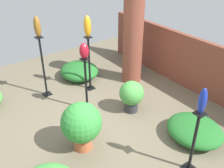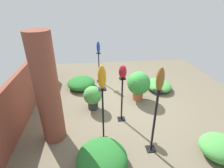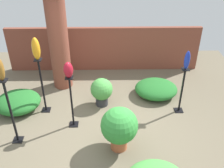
% 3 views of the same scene
% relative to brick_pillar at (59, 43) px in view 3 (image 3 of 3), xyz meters
% --- Properties ---
extents(ground_plane, '(8.00, 8.00, 0.00)m').
position_rel_brick_pillar_xyz_m(ground_plane, '(1.12, -1.86, -1.24)').
color(ground_plane, '#6B604C').
extents(brick_wall_back, '(5.60, 0.12, 1.32)m').
position_rel_brick_pillar_xyz_m(brick_wall_back, '(1.12, 0.90, -0.58)').
color(brick_wall_back, brown).
rests_on(brick_wall_back, ground).
extents(brick_pillar, '(0.50, 0.50, 2.48)m').
position_rel_brick_pillar_xyz_m(brick_pillar, '(0.00, 0.00, 0.00)').
color(brick_pillar, brown).
rests_on(brick_pillar, ground).
extents(pedestal_ruby, '(0.20, 0.20, 1.24)m').
position_rel_brick_pillar_xyz_m(pedestal_ruby, '(0.46, -1.67, -0.67)').
color(pedestal_ruby, black).
rests_on(pedestal_ruby, ground).
extents(pedestal_bronze, '(0.20, 0.20, 1.47)m').
position_rel_brick_pillar_xyz_m(pedestal_bronze, '(-0.66, -2.14, -0.56)').
color(pedestal_bronze, black).
rests_on(pedestal_bronze, ground).
extents(pedestal_cobalt, '(0.20, 0.20, 1.15)m').
position_rel_brick_pillar_xyz_m(pedestal_cobalt, '(2.93, -1.21, -0.72)').
color(pedestal_cobalt, black).
rests_on(pedestal_cobalt, ground).
extents(pedestal_amber, '(0.20, 0.20, 1.37)m').
position_rel_brick_pillar_xyz_m(pedestal_amber, '(-0.26, -1.13, -0.61)').
color(pedestal_amber, black).
rests_on(pedestal_amber, ground).
extents(art_vase_ruby, '(0.19, 0.19, 0.34)m').
position_rel_brick_pillar_xyz_m(art_vase_ruby, '(0.46, -1.67, 0.16)').
color(art_vase_ruby, maroon).
rests_on(art_vase_ruby, pedestal_ruby).
extents(art_vase_bronze, '(0.16, 0.15, 0.47)m').
position_rel_brick_pillar_xyz_m(art_vase_bronze, '(-0.66, -2.14, 0.46)').
color(art_vase_bronze, brown).
rests_on(art_vase_bronze, pedestal_bronze).
extents(art_vase_cobalt, '(0.12, 0.13, 0.43)m').
position_rel_brick_pillar_xyz_m(art_vase_cobalt, '(2.93, -1.21, 0.12)').
color(art_vase_cobalt, '#192D9E').
rests_on(art_vase_cobalt, pedestal_cobalt).
extents(art_vase_amber, '(0.17, 0.17, 0.50)m').
position_rel_brick_pillar_xyz_m(art_vase_amber, '(-0.26, -1.13, 0.38)').
color(art_vase_amber, orange).
rests_on(art_vase_amber, pedestal_amber).
extents(potted_plant_mid_right, '(0.73, 0.73, 0.94)m').
position_rel_brick_pillar_xyz_m(potted_plant_mid_right, '(1.44, -2.38, -0.69)').
color(potted_plant_mid_right, '#B25B38').
rests_on(potted_plant_mid_right, ground).
extents(potted_plant_back_center, '(0.54, 0.54, 0.72)m').
position_rel_brick_pillar_xyz_m(potted_plant_back_center, '(1.08, -0.92, -0.83)').
color(potted_plant_back_center, '#2D2D33').
rests_on(potted_plant_back_center, ground).
extents(foliage_bed_east, '(1.08, 1.00, 0.39)m').
position_rel_brick_pillar_xyz_m(foliage_bed_east, '(-0.93, -1.05, -1.05)').
color(foliage_bed_east, '#236B28').
rests_on(foliage_bed_east, ground).
extents(foliage_bed_center, '(1.09, 0.98, 0.36)m').
position_rel_brick_pillar_xyz_m(foliage_bed_center, '(2.48, -0.52, -1.06)').
color(foliage_bed_center, '#236B28').
rests_on(foliage_bed_center, ground).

